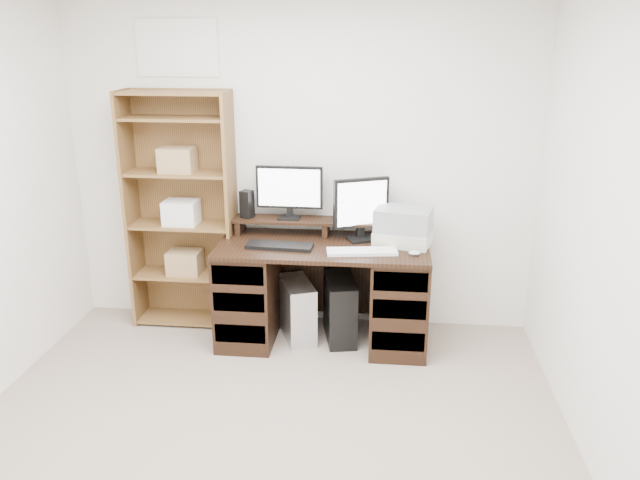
% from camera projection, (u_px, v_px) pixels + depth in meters
% --- Properties ---
extents(room, '(3.54, 4.04, 2.54)m').
position_uv_depth(room, '(238.00, 253.00, 2.76)').
color(room, '#A18D7D').
rests_on(room, ground).
extents(desk, '(1.50, 0.70, 0.75)m').
position_uv_depth(desk, '(323.00, 291.00, 4.56)').
color(desk, black).
rests_on(desk, ground).
extents(riser_shelf, '(1.40, 0.22, 0.12)m').
position_uv_depth(riser_shelf, '(326.00, 223.00, 4.62)').
color(riser_shelf, black).
rests_on(riser_shelf, desk).
extents(monitor_wide, '(0.49, 0.13, 0.39)m').
position_uv_depth(monitor_wide, '(289.00, 189.00, 4.58)').
color(monitor_wide, black).
rests_on(monitor_wide, riser_shelf).
extents(monitor_small, '(0.39, 0.23, 0.45)m').
position_uv_depth(monitor_small, '(361.00, 207.00, 4.47)').
color(monitor_small, black).
rests_on(monitor_small, desk).
extents(speaker, '(0.11, 0.11, 0.21)m').
position_uv_depth(speaker, '(247.00, 204.00, 4.63)').
color(speaker, black).
rests_on(speaker, riser_shelf).
extents(keyboard_black, '(0.47, 0.18, 0.03)m').
position_uv_depth(keyboard_black, '(280.00, 246.00, 4.37)').
color(keyboard_black, black).
rests_on(keyboard_black, desk).
extents(keyboard_white, '(0.50, 0.21, 0.02)m').
position_uv_depth(keyboard_white, '(362.00, 252.00, 4.26)').
color(keyboard_white, white).
rests_on(keyboard_white, desk).
extents(mouse, '(0.09, 0.07, 0.03)m').
position_uv_depth(mouse, '(414.00, 253.00, 4.22)').
color(mouse, silver).
rests_on(mouse, desk).
extents(printer, '(0.45, 0.37, 0.10)m').
position_uv_depth(printer, '(403.00, 237.00, 4.44)').
color(printer, beige).
rests_on(printer, desk).
extents(basket, '(0.43, 0.35, 0.16)m').
position_uv_depth(basket, '(404.00, 220.00, 4.40)').
color(basket, gray).
rests_on(basket, printer).
extents(tower_silver, '(0.34, 0.48, 0.44)m').
position_uv_depth(tower_silver, '(297.00, 309.00, 4.65)').
color(tower_silver, '#BABDC2').
rests_on(tower_silver, ground).
extents(tower_black, '(0.29, 0.50, 0.47)m').
position_uv_depth(tower_black, '(340.00, 308.00, 4.63)').
color(tower_black, black).
rests_on(tower_black, ground).
extents(bookshelf, '(0.80, 0.30, 1.80)m').
position_uv_depth(bookshelf, '(182.00, 209.00, 4.71)').
color(bookshelf, brown).
rests_on(bookshelf, ground).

